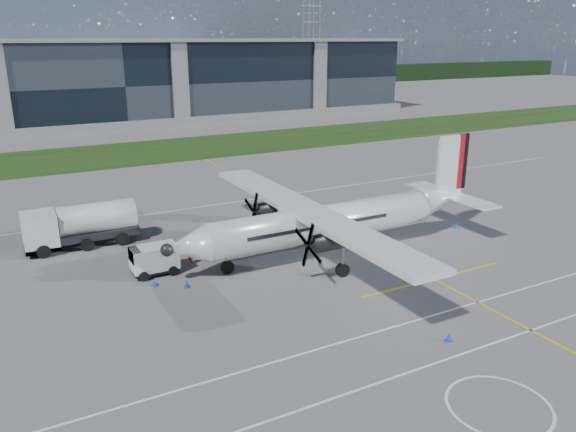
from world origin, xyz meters
TOP-DOWN VIEW (x-y plane):
  - ground at (0.00, 40.00)m, footprint 400.00×400.00m
  - grass_strip at (0.00, 48.00)m, footprint 400.00×18.00m
  - terminal_building at (0.00, 80.00)m, footprint 120.00×20.00m
  - tree_line at (0.00, 140.00)m, footprint 400.00×6.00m
  - pylon_east at (85.00, 150.00)m, footprint 9.00×4.60m
  - yellow_taxiway_centerline at (3.00, 10.00)m, footprint 0.20×70.00m
  - white_lane_line at (0.00, -14.00)m, footprint 90.00×0.15m
  - turboprop_aircraft at (-0.28, 1.63)m, footprint 26.46×27.44m
  - fuel_tanker_truck at (-17.78, 12.20)m, footprint 9.02×2.93m
  - baggage_tug at (-13.58, 4.06)m, footprint 3.40×2.04m
  - ground_crew_person at (-10.73, 4.61)m, footprint 0.77×0.93m
  - safety_cone_tail at (12.17, 1.35)m, footprint 0.36×0.36m
  - safety_cone_nose_stbd at (-12.07, 3.92)m, footprint 0.36×0.36m
  - safety_cone_nose_port at (-12.37, 0.80)m, footprint 0.36×0.36m
  - safety_cone_portwing at (-1.96, -12.66)m, footprint 0.36×0.36m
  - safety_cone_fwd at (-14.12, 2.08)m, footprint 0.36×0.36m

SIDE VIEW (x-z plane):
  - ground at x=0.00m, z-range 0.00..0.00m
  - yellow_taxiway_centerline at x=3.00m, z-range 0.00..0.01m
  - white_lane_line at x=0.00m, z-range 0.00..0.01m
  - grass_strip at x=0.00m, z-range 0.00..0.04m
  - safety_cone_tail at x=12.17m, z-range 0.00..0.50m
  - safety_cone_nose_stbd at x=-12.07m, z-range 0.00..0.50m
  - safety_cone_nose_port at x=-12.37m, z-range 0.00..0.50m
  - safety_cone_portwing at x=-1.96m, z-range 0.00..0.50m
  - safety_cone_fwd at x=-14.12m, z-range 0.00..0.50m
  - ground_crew_person at x=-10.73m, z-range 0.00..1.99m
  - baggage_tug at x=-13.58m, z-range 0.00..2.04m
  - fuel_tanker_truck at x=-17.78m, z-range 0.00..3.38m
  - tree_line at x=0.00m, z-range 0.00..6.00m
  - turboprop_aircraft at x=-0.28m, z-range 0.00..8.23m
  - terminal_building at x=0.00m, z-range 0.00..15.00m
  - pylon_east at x=85.00m, z-range 0.00..30.00m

